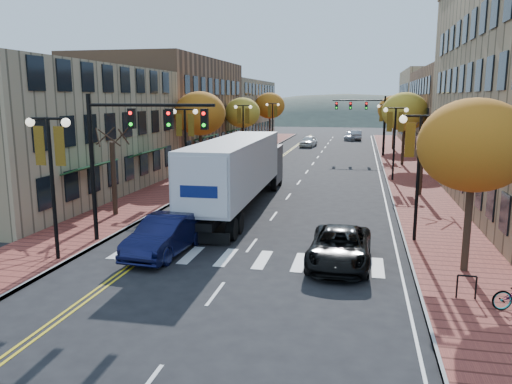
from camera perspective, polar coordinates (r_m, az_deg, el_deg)
The scene contains 31 objects.
ground at distance 19.85m, azimuth -2.99°, elevation -9.39°, with size 200.00×200.00×0.00m, color black.
sidewalk_left at distance 52.80m, azimuth -3.42°, elevation 3.38°, with size 4.00×85.00×0.15m, color brown.
sidewalk_right at distance 51.12m, azimuth 16.46°, elevation 2.71°, with size 4.00×85.00×0.15m, color brown.
building_left_near at distance 37.99m, azimuth -23.38°, elevation 6.36°, with size 12.00×22.00×9.00m, color #9E8966.
building_left_mid at distance 58.26m, azimuth -10.27°, elevation 9.27°, with size 12.00×24.00×11.00m, color brown.
building_left_far at distance 81.99m, azimuth -3.62°, elevation 9.27°, with size 12.00×26.00×9.50m, color #9E8966.
building_right_mid at distance 61.57m, azimuth 24.96°, elevation 8.06°, with size 15.00×24.00×10.00m, color brown.
building_right_far at distance 83.15m, azimuth 21.62°, elevation 9.09°, with size 15.00×20.00×11.00m, color #9E8966.
tree_left_a at distance 29.80m, azimuth -15.94°, elevation 1.49°, with size 0.28×0.28×4.20m.
tree_left_b at distance 44.24m, azimuth -6.43°, elevation 8.89°, with size 4.48×4.48×7.21m.
tree_left_c at distance 59.65m, azimuth -1.56°, elevation 9.04°, with size 4.16×4.16×6.69m.
tree_left_d at distance 77.26m, azimuth 1.58°, elevation 9.83°, with size 4.61×4.61×7.42m.
tree_right_a at distance 20.51m, azimuth 23.65°, elevation 4.88°, with size 4.16×4.16×6.69m.
tree_right_b at distance 36.53m, azimuth 18.35°, elevation 3.00°, with size 0.28×0.28×4.20m.
tree_right_c at distance 52.19m, azimuth 16.65°, elevation 8.79°, with size 4.48×4.48×7.21m.
tree_right_d at distance 68.15m, azimuth 15.58°, elevation 9.07°, with size 4.35×4.35×7.00m.
lamp_left_a at distance 21.97m, azimuth -22.41°, elevation 3.31°, with size 1.96×0.36×6.05m.
lamp_left_b at distance 36.26m, azimuth -8.09°, elevation 6.63°, with size 1.96×0.36×6.05m.
lamp_left_c at distance 53.50m, azimuth -1.48°, elevation 8.03°, with size 1.96×0.36×6.05m.
lamp_left_d at distance 71.13m, azimuth 1.90°, elevation 8.70°, with size 1.96×0.36×6.05m.
lamp_right_a at distance 24.28m, azimuth 18.17°, elevation 4.22°, with size 1.96×0.36×6.05m.
lamp_right_b at distance 42.16m, azimuth 15.60°, elevation 6.91°, with size 1.96×0.36×6.05m.
lamp_right_c at distance 60.12m, azimuth 14.55°, elevation 7.99°, with size 1.96×0.36×6.05m.
traffic_mast_near at distance 23.47m, azimuth -14.29°, elevation 5.76°, with size 6.10×0.35×7.00m.
traffic_mast_far at distance 60.03m, azimuth 12.63°, elevation 8.67°, with size 6.10×0.34×7.00m.
semi_truck at distance 30.90m, azimuth -1.75°, elevation 2.84°, with size 3.11×17.70×4.41m.
navy_sedan at distance 22.46m, azimuth -10.35°, elevation -4.86°, with size 1.81×5.18×1.71m, color black.
black_suv at distance 21.02m, azimuth 9.55°, elevation -6.23°, with size 2.48×5.38×1.49m, color black.
car_far_white at distance 70.78m, azimuth 6.03°, elevation 5.79°, with size 1.85×4.61×1.57m, color white.
car_far_silver at distance 82.76m, azimuth 10.73°, elevation 6.29°, with size 1.88×4.62×1.34m, color #A3A3AA.
car_far_oncoming at distance 83.47m, azimuth 11.33°, elevation 6.40°, with size 1.71×4.91×1.62m, color #A9A8B0.
Camera 1 is at (4.83, -18.00, 6.83)m, focal length 35.00 mm.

